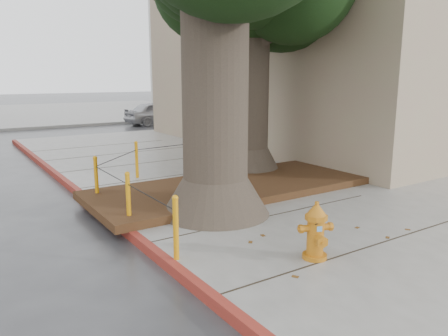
{
  "coord_description": "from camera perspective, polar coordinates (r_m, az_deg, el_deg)",
  "views": [
    {
      "loc": [
        -4.52,
        -4.01,
        2.7
      ],
      "look_at": [
        -0.36,
        2.31,
        1.1
      ],
      "focal_mm": 35.0,
      "sensor_mm": 36.0,
      "label": 1
    }
  ],
  "objects": [
    {
      "name": "building_side_grey",
      "position": [
        44.84,
        3.19,
        16.12
      ],
      "size": [
        12.0,
        14.0,
        12.0
      ],
      "primitive_type": "cube",
      "color": "slate",
      "rests_on": "ground"
    },
    {
      "name": "bollard_ring",
      "position": [
        9.37,
        -9.55,
        -0.78
      ],
      "size": [
        3.79,
        5.39,
        0.95
      ],
      "color": "orange",
      "rests_on": "sidewalk_main"
    },
    {
      "name": "fire_hydrant",
      "position": [
        6.33,
        11.9,
        -8.07
      ],
      "size": [
        0.45,
        0.45,
        0.84
      ],
      "rotation": [
        0.0,
        0.0,
        -0.35
      ],
      "color": "#C47014",
      "rests_on": "sidewalk_main"
    },
    {
      "name": "planter_bed",
      "position": [
        9.9,
        1.07,
        -2.51
      ],
      "size": [
        6.4,
        2.6,
        0.16
      ],
      "primitive_type": "cube",
      "color": "black",
      "rests_on": "sidewalk_main"
    },
    {
      "name": "building_corner",
      "position": [
        19.3,
        16.7,
        18.29
      ],
      "size": [
        12.0,
        13.0,
        10.0
      ],
      "primitive_type": "cube",
      "color": "gray",
      "rests_on": "ground"
    },
    {
      "name": "curb_red",
      "position": [
        7.46,
        -11.52,
        -8.92
      ],
      "size": [
        0.14,
        26.0,
        0.16
      ],
      "primitive_type": "cube",
      "color": "maroon",
      "rests_on": "ground"
    },
    {
      "name": "sidewalk_far",
      "position": [
        35.7,
        -16.2,
        7.23
      ],
      "size": [
        16.0,
        20.0,
        0.15
      ],
      "primitive_type": "cube",
      "color": "slate",
      "rests_on": "ground"
    },
    {
      "name": "car_silver",
      "position": [
        25.27,
        -8.58,
        7.13
      ],
      "size": [
        3.85,
        1.67,
        1.29
      ],
      "primitive_type": "imported",
      "rotation": [
        0.0,
        0.0,
        1.61
      ],
      "color": "#AFB0B5",
      "rests_on": "ground"
    },
    {
      "name": "building_side_white",
      "position": [
        36.4,
        1.09,
        14.75
      ],
      "size": [
        10.0,
        10.0,
        9.0
      ],
      "primitive_type": "cube",
      "color": "silver",
      "rests_on": "ground"
    },
    {
      "name": "ground",
      "position": [
        6.61,
        14.1,
        -12.52
      ],
      "size": [
        140.0,
        140.0,
        0.0
      ],
      "primitive_type": "plane",
      "color": "#28282B",
      "rests_on": "ground"
    },
    {
      "name": "sidewalk_main",
      "position": [
        12.64,
        24.37,
        -1.13
      ],
      "size": [
        16.0,
        26.0,
        0.15
      ],
      "primitive_type": "cube",
      "color": "slate",
      "rests_on": "ground"
    },
    {
      "name": "car_red",
      "position": [
        26.69,
        -1.66,
        7.26
      ],
      "size": [
        3.36,
        1.56,
        1.07
      ],
      "primitive_type": "imported",
      "rotation": [
        0.0,
        0.0,
        1.43
      ],
      "color": "maroon",
      "rests_on": "ground"
    }
  ]
}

